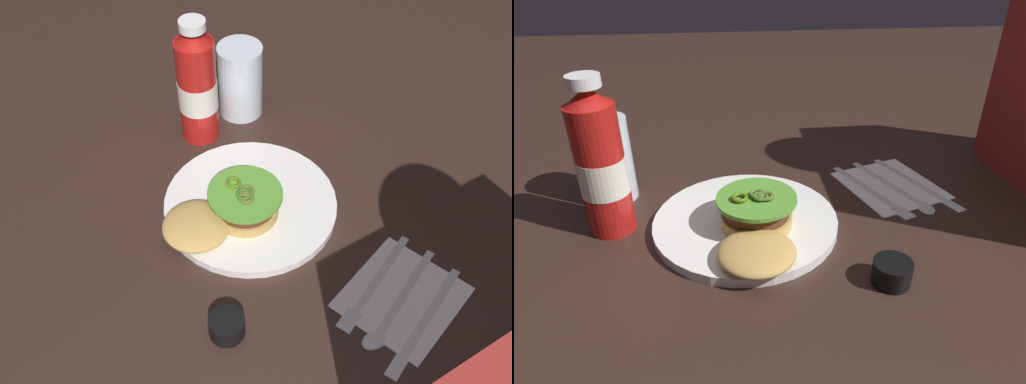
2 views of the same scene
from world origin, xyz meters
The scene contains 10 objects.
ground_plane centered at (0.00, 0.00, 0.00)m, with size 3.00×3.00×0.00m, color #31201A.
dinner_plate centered at (-0.02, 0.01, 0.01)m, with size 0.27×0.27×0.01m, color white.
burger_sandwich centered at (0.02, 0.02, 0.03)m, with size 0.19×0.11×0.05m.
ketchup_bottle centered at (-0.04, -0.19, 0.10)m, with size 0.07×0.07×0.23m.
water_glass centered at (-0.13, -0.20, 0.07)m, with size 0.08×0.08×0.14m, color silver.
condiment_cup centered at (0.12, 0.18, 0.02)m, with size 0.05×0.05×0.03m, color black.
napkin centered at (-0.12, 0.26, 0.00)m, with size 0.16×0.14×0.00m, color white.
fork_utensil centered at (-0.09, 0.23, 0.00)m, with size 0.18×0.09×0.00m.
spoon_utensil centered at (-0.09, 0.28, 0.00)m, with size 0.19×0.09×0.00m.
butter_knife centered at (-0.11, 0.31, 0.00)m, with size 0.20×0.09×0.00m.
Camera 2 is at (0.52, -0.02, 0.38)m, focal length 31.35 mm.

